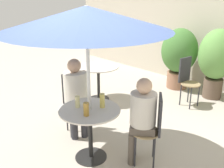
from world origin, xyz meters
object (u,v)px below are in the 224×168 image
(bistro_chair_3, at_px, (187,77))
(potted_plant_1, at_px, (217,58))
(seated_person_1, at_px, (76,91))
(beer_glass_0, at_px, (86,109))
(cafe_table_far, at_px, (98,74))
(beer_glass_1, at_px, (102,101))
(potted_plant_0, at_px, (179,54))
(beer_glass_2, at_px, (77,102))
(umbrella, at_px, (87,18))
(bistro_chair_1, at_px, (74,98))
(cafe_table_near, at_px, (90,121))
(bistro_chair_0, at_px, (153,124))
(seated_person_0, at_px, (142,114))

(bistro_chair_3, xyz_separation_m, potted_plant_1, (0.20, 0.74, 0.30))
(seated_person_1, distance_m, beer_glass_0, 0.83)
(cafe_table_far, xyz_separation_m, beer_glass_1, (1.53, -1.24, 0.26))
(seated_person_1, bearing_deg, potted_plant_0, 23.16)
(cafe_table_far, xyz_separation_m, bistro_chair_3, (1.38, 1.11, 0.00))
(bistro_chair_3, height_order, beer_glass_2, bistro_chair_3)
(bistro_chair_3, xyz_separation_m, beer_glass_1, (0.15, -2.35, 0.26))
(potted_plant_1, relative_size, umbrella, 0.72)
(bistro_chair_1, height_order, beer_glass_1, bistro_chair_1)
(cafe_table_near, xyz_separation_m, beer_glass_2, (-0.16, -0.07, 0.25))
(bistro_chair_0, xyz_separation_m, bistro_chair_3, (-0.72, 1.99, 0.00))
(cafe_table_far, xyz_separation_m, potted_plant_1, (1.57, 1.85, 0.30))
(beer_glass_0, height_order, beer_glass_1, beer_glass_1)
(cafe_table_far, bearing_deg, umbrella, -43.76)
(cafe_table_near, relative_size, bistro_chair_3, 0.84)
(bistro_chair_3, xyz_separation_m, seated_person_0, (0.61, -2.09, 0.14))
(cafe_table_near, bearing_deg, beer_glass_1, 68.78)
(seated_person_0, xyz_separation_m, beer_glass_0, (-0.41, -0.56, 0.10))
(cafe_table_near, relative_size, potted_plant_0, 0.58)
(bistro_chair_0, height_order, beer_glass_0, bistro_chair_0)
(beer_glass_2, relative_size, umbrella, 0.08)
(seated_person_1, height_order, potted_plant_0, potted_plant_0)
(potted_plant_1, xyz_separation_m, umbrella, (-0.11, -3.25, 1.01))
(seated_person_0, height_order, potted_plant_1, potted_plant_1)
(bistro_chair_3, xyz_separation_m, beer_glass_2, (-0.07, -2.58, 0.24))
(bistro_chair_3, bearing_deg, beer_glass_2, -174.37)
(bistro_chair_0, height_order, umbrella, umbrella)
(beer_glass_2, bearing_deg, cafe_table_near, 23.21)
(beer_glass_1, xyz_separation_m, beer_glass_2, (-0.23, -0.23, -0.02))
(beer_glass_2, bearing_deg, bistro_chair_1, 149.22)
(potted_plant_1, distance_m, umbrella, 3.41)
(cafe_table_far, distance_m, beer_glass_1, 1.99)
(bistro_chair_1, bearing_deg, bistro_chair_3, 3.76)
(beer_glass_1, xyz_separation_m, umbrella, (-0.06, -0.16, 1.05))
(bistro_chair_0, height_order, bistro_chair_3, same)
(bistro_chair_1, bearing_deg, bistro_chair_0, -60.00)
(cafe_table_far, bearing_deg, cafe_table_near, -43.76)
(cafe_table_far, xyz_separation_m, seated_person_1, (0.84, -1.16, 0.17))
(cafe_table_far, height_order, bistro_chair_0, bistro_chair_0)
(bistro_chair_0, distance_m, potted_plant_0, 3.04)
(cafe_table_near, bearing_deg, cafe_table_far, 136.24)
(cafe_table_far, bearing_deg, potted_plant_0, 68.49)
(bistro_chair_3, relative_size, beer_glass_0, 5.60)
(bistro_chair_1, bearing_deg, cafe_table_near, -90.00)
(beer_glass_1, bearing_deg, bistro_chair_1, 171.28)
(bistro_chair_0, xyz_separation_m, bistro_chair_1, (-1.40, -0.23, 0.00))
(bistro_chair_0, bearing_deg, cafe_table_near, -90.00)
(bistro_chair_0, height_order, potted_plant_0, potted_plant_0)
(bistro_chair_3, bearing_deg, beer_glass_0, -168.46)
(potted_plant_0, relative_size, umbrella, 0.69)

